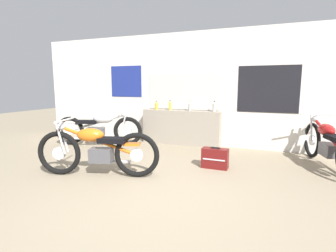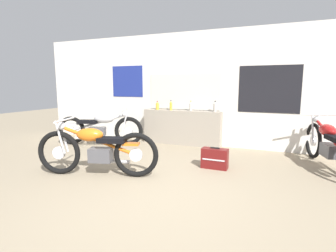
% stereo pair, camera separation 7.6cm
% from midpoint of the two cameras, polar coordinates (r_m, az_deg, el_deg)
% --- Properties ---
extents(ground_plane, '(24.00, 24.00, 0.00)m').
position_cam_midpoint_polar(ground_plane, '(3.56, -4.96, -16.07)').
color(ground_plane, gray).
extents(wall_back, '(10.00, 0.07, 2.80)m').
position_cam_midpoint_polar(wall_back, '(6.55, 9.00, 7.91)').
color(wall_back, silver).
rests_on(wall_back, ground_plane).
extents(sill_counter, '(2.01, 0.28, 0.87)m').
position_cam_midpoint_polar(sill_counter, '(6.66, 2.48, -0.31)').
color(sill_counter, gray).
rests_on(sill_counter, ground_plane).
extents(bottle_leftmost, '(0.08, 0.08, 0.22)m').
position_cam_midpoint_polar(bottle_leftmost, '(6.81, -2.85, 4.40)').
color(bottle_leftmost, gold).
rests_on(bottle_leftmost, sill_counter).
extents(bottle_left_center, '(0.06, 0.06, 0.26)m').
position_cam_midpoint_polar(bottle_left_center, '(6.67, 0.11, 4.45)').
color(bottle_left_center, gold).
rests_on(bottle_left_center, sill_counter).
extents(bottle_center, '(0.07, 0.07, 0.25)m').
position_cam_midpoint_polar(bottle_center, '(6.48, 4.45, 4.27)').
color(bottle_center, '#B7B2A8').
rests_on(bottle_center, sill_counter).
extents(bottle_right_center, '(0.08, 0.08, 0.26)m').
position_cam_midpoint_polar(bottle_right_center, '(6.33, 9.69, 4.10)').
color(bottle_right_center, '#B7B2A8').
rests_on(bottle_right_center, sill_counter).
extents(motorcycle_orange, '(2.01, 0.80, 0.95)m').
position_cam_midpoint_polar(motorcycle_orange, '(4.50, -15.60, -5.01)').
color(motorcycle_orange, black).
rests_on(motorcycle_orange, ground_plane).
extents(motorcycle_red, '(0.76, 2.08, 0.94)m').
position_cam_midpoint_polar(motorcycle_red, '(5.57, 31.17, -3.32)').
color(motorcycle_red, black).
rests_on(motorcycle_red, ground_plane).
extents(motorcycle_silver, '(2.09, 0.92, 0.90)m').
position_cam_midpoint_polar(motorcycle_silver, '(6.81, -15.19, -0.48)').
color(motorcycle_silver, black).
rests_on(motorcycle_silver, ground_plane).
extents(hard_case_darkred, '(0.47, 0.21, 0.39)m').
position_cam_midpoint_polar(hard_case_darkred, '(4.87, 9.75, -6.93)').
color(hard_case_darkred, maroon).
rests_on(hard_case_darkred, ground_plane).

